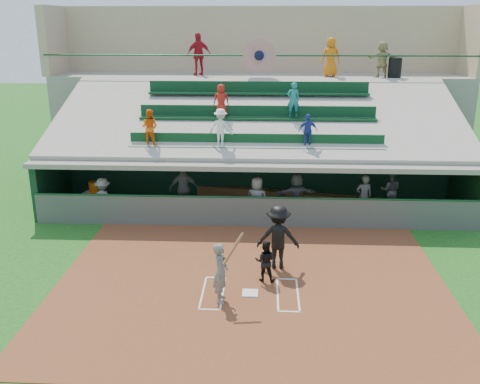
{
  "coord_description": "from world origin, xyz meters",
  "views": [
    {
      "loc": [
        0.37,
        -13.02,
        7.13
      ],
      "look_at": [
        -0.45,
        3.5,
        1.8
      ],
      "focal_mm": 40.0,
      "sensor_mm": 36.0,
      "label": 1
    }
  ],
  "objects_px": {
    "batter_at_plate": "(221,272)",
    "catcher": "(265,261)",
    "home_plate": "(250,293)",
    "trash_bin": "(395,68)",
    "white_table": "(95,201)",
    "water_cooler": "(94,187)"
  },
  "relations": [
    {
      "from": "batter_at_plate",
      "to": "white_table",
      "type": "xyz_separation_m",
      "value": [
        -5.53,
        6.86,
        -0.46
      ]
    },
    {
      "from": "batter_at_plate",
      "to": "water_cooler",
      "type": "height_order",
      "value": "batter_at_plate"
    },
    {
      "from": "batter_at_plate",
      "to": "catcher",
      "type": "xyz_separation_m",
      "value": [
        1.16,
        1.2,
        -0.23
      ]
    },
    {
      "from": "white_table",
      "to": "trash_bin",
      "type": "bearing_deg",
      "value": 36.19
    },
    {
      "from": "home_plate",
      "to": "catcher",
      "type": "relative_size",
      "value": 0.36
    },
    {
      "from": "home_plate",
      "to": "trash_bin",
      "type": "height_order",
      "value": "trash_bin"
    },
    {
      "from": "catcher",
      "to": "white_table",
      "type": "height_order",
      "value": "catcher"
    },
    {
      "from": "home_plate",
      "to": "batter_at_plate",
      "type": "distance_m",
      "value": 1.19
    },
    {
      "from": "white_table",
      "to": "trash_bin",
      "type": "distance_m",
      "value": 14.61
    },
    {
      "from": "white_table",
      "to": "water_cooler",
      "type": "height_order",
      "value": "water_cooler"
    },
    {
      "from": "home_plate",
      "to": "catcher",
      "type": "bearing_deg",
      "value": 63.46
    },
    {
      "from": "white_table",
      "to": "catcher",
      "type": "bearing_deg",
      "value": -29.33
    },
    {
      "from": "home_plate",
      "to": "water_cooler",
      "type": "height_order",
      "value": "water_cooler"
    },
    {
      "from": "white_table",
      "to": "batter_at_plate",
      "type": "bearing_deg",
      "value": -40.22
    },
    {
      "from": "water_cooler",
      "to": "batter_at_plate",
      "type": "bearing_deg",
      "value": -51.36
    },
    {
      "from": "catcher",
      "to": "batter_at_plate",
      "type": "bearing_deg",
      "value": 51.64
    },
    {
      "from": "home_plate",
      "to": "catcher",
      "type": "distance_m",
      "value": 1.06
    },
    {
      "from": "batter_at_plate",
      "to": "catcher",
      "type": "relative_size",
      "value": 1.61
    },
    {
      "from": "trash_bin",
      "to": "white_table",
      "type": "bearing_deg",
      "value": -154.71
    },
    {
      "from": "catcher",
      "to": "water_cooler",
      "type": "distance_m",
      "value": 8.77
    },
    {
      "from": "home_plate",
      "to": "water_cooler",
      "type": "relative_size",
      "value": 1.02
    },
    {
      "from": "trash_bin",
      "to": "home_plate",
      "type": "bearing_deg",
      "value": -116.73
    }
  ]
}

